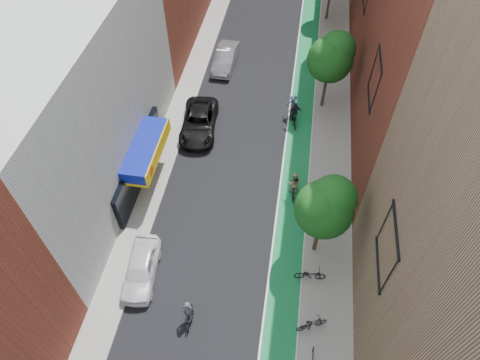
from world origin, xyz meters
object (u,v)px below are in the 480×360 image
at_px(parked_car_black, 199,122).
at_px(cyclist_lane_far, 292,106).
at_px(parked_car_white, 141,268).
at_px(cyclist_lane_near, 293,186).
at_px(parked_car_silver, 225,58).
at_px(cyclist_lead, 189,315).
at_px(cyclist_lane_mid, 294,116).

height_order(parked_car_black, cyclist_lane_far, cyclist_lane_far).
relative_size(parked_car_white, cyclist_lane_near, 2.16).
xyz_separation_m(cyclist_lane_near, cyclist_lane_far, (-0.71, 8.28, 0.05)).
distance_m(parked_car_silver, cyclist_lane_far, 8.83).
bearing_deg(parked_car_white, cyclist_lane_near, 36.13).
bearing_deg(cyclist_lane_far, parked_car_black, 31.42).
height_order(cyclist_lead, cyclist_lane_mid, cyclist_lane_mid).
distance_m(parked_car_black, cyclist_lane_far, 7.67).
xyz_separation_m(parked_car_silver, cyclist_lane_mid, (6.81, -6.96, 0.01)).
xyz_separation_m(parked_car_white, parked_car_silver, (1.23, 21.76, 0.04)).
relative_size(parked_car_white, parked_car_black, 0.79).
relative_size(parked_car_silver, cyclist_lane_mid, 2.27).
height_order(parked_car_silver, cyclist_lead, cyclist_lead).
bearing_deg(parked_car_silver, parked_car_white, -91.28).
distance_m(parked_car_white, parked_car_silver, 21.80).
xyz_separation_m(parked_car_silver, cyclist_lane_far, (6.57, -5.89, 0.11)).
bearing_deg(parked_car_black, parked_car_silver, 81.14).
xyz_separation_m(parked_car_black, cyclist_lane_mid, (7.36, 1.78, 0.03)).
height_order(parked_car_black, cyclist_lane_near, cyclist_lane_near).
relative_size(parked_car_black, cyclist_lane_mid, 2.63).
distance_m(parked_car_silver, cyclist_lane_mid, 9.74).
distance_m(cyclist_lane_near, cyclist_lane_mid, 7.22).
distance_m(cyclist_lead, cyclist_lane_mid, 17.71).
distance_m(parked_car_silver, cyclist_lead, 24.19).
bearing_deg(cyclist_lane_far, cyclist_lane_near, 104.52).
height_order(parked_car_silver, cyclist_lane_far, cyclist_lane_far).
relative_size(parked_car_black, cyclist_lane_near, 2.72).
height_order(parked_car_black, cyclist_lead, cyclist_lead).
bearing_deg(parked_car_black, cyclist_lane_near, -39.97).
xyz_separation_m(parked_car_black, cyclist_lead, (2.80, -15.34, -0.06)).
height_order(parked_car_white, parked_car_black, parked_car_black).
bearing_deg(cyclist_lane_near, cyclist_lead, 55.37).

